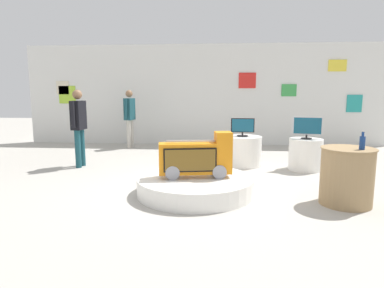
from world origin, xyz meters
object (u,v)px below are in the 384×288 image
object	(u,v)px
tv_on_left_rear	(307,127)
shopper_browsing_near_truck	(79,122)
main_display_pedestal	(195,185)
display_pedestal_left_rear	(305,154)
side_table_round	(347,176)
shopper_browsing_rear	(130,114)
novelty_firetruck_tv	(197,159)
bottle_on_side_table	(362,142)
display_pedestal_center_rear	(242,151)
tv_on_center_rear	(243,127)

from	to	relation	value
tv_on_left_rear	shopper_browsing_near_truck	xyz separation A→B (m)	(-4.76, -0.09, 0.07)
main_display_pedestal	display_pedestal_left_rear	size ratio (longest dim) A/B	2.69
side_table_round	shopper_browsing_rear	distance (m)	6.39
shopper_browsing_near_truck	tv_on_left_rear	bearing A→B (deg)	1.03
shopper_browsing_rear	tv_on_left_rear	bearing A→B (deg)	-29.58
novelty_firetruck_tv	tv_on_left_rear	distance (m)	2.84
main_display_pedestal	shopper_browsing_near_truck	size ratio (longest dim) A/B	1.11
display_pedestal_left_rear	main_display_pedestal	bearing A→B (deg)	-139.40
bottle_on_side_table	shopper_browsing_near_truck	world-z (taller)	shopper_browsing_near_truck
tv_on_left_rear	shopper_browsing_rear	distance (m)	5.00
tv_on_left_rear	display_pedestal_center_rear	bearing A→B (deg)	166.26
display_pedestal_center_rear	tv_on_center_rear	world-z (taller)	tv_on_center_rear
main_display_pedestal	novelty_firetruck_tv	bearing A→B (deg)	-8.04
main_display_pedestal	shopper_browsing_rear	xyz separation A→B (m)	(-2.19, 4.31, 0.83)
tv_on_left_rear	bottle_on_side_table	distance (m)	2.30
tv_on_center_rear	bottle_on_side_table	distance (m)	2.96
shopper_browsing_near_truck	shopper_browsing_rear	size ratio (longest dim) A/B	0.99
bottle_on_side_table	display_pedestal_center_rear	bearing A→B (deg)	118.40
tv_on_center_rear	shopper_browsing_rear	size ratio (longest dim) A/B	0.30
display_pedestal_left_rear	novelty_firetruck_tv	bearing A→B (deg)	-139.06
main_display_pedestal	shopper_browsing_near_truck	distance (m)	3.25
novelty_firetruck_tv	bottle_on_side_table	distance (m)	2.34
display_pedestal_center_rear	shopper_browsing_rear	xyz separation A→B (m)	(-3.07, 2.16, 0.65)
display_pedestal_center_rear	side_table_round	world-z (taller)	side_table_round
side_table_round	novelty_firetruck_tv	bearing A→B (deg)	171.53
tv_on_left_rear	bottle_on_side_table	xyz separation A→B (m)	(0.13, -2.29, 0.02)
display_pedestal_center_rear	bottle_on_side_table	bearing A→B (deg)	-61.60
shopper_browsing_near_truck	main_display_pedestal	bearing A→B (deg)	-34.03
tv_on_left_rear	main_display_pedestal	bearing A→B (deg)	-139.48
main_display_pedestal	display_pedestal_center_rear	size ratio (longest dim) A/B	2.17
display_pedestal_left_rear	tv_on_center_rear	distance (m)	1.42
bottle_on_side_table	main_display_pedestal	bearing A→B (deg)	168.85
tv_on_center_rear	bottle_on_side_table	xyz separation A→B (m)	(1.41, -2.60, 0.06)
novelty_firetruck_tv	side_table_round	world-z (taller)	novelty_firetruck_tv
main_display_pedestal	novelty_firetruck_tv	xyz separation A→B (m)	(0.02, -0.00, 0.43)
main_display_pedestal	tv_on_center_rear	xyz separation A→B (m)	(0.88, 2.15, 0.72)
tv_on_left_rear	shopper_browsing_rear	bearing A→B (deg)	150.42
novelty_firetruck_tv	shopper_browsing_near_truck	bearing A→B (deg)	146.15
novelty_firetruck_tv	display_pedestal_left_rear	xyz separation A→B (m)	(2.13, 1.85, -0.24)
tv_on_center_rear	shopper_browsing_rear	distance (m)	3.76
display_pedestal_center_rear	shopper_browsing_near_truck	distance (m)	3.56
tv_on_left_rear	shopper_browsing_near_truck	world-z (taller)	shopper_browsing_near_truck
novelty_firetruck_tv	display_pedestal_left_rear	distance (m)	2.83
side_table_round	shopper_browsing_rear	size ratio (longest dim) A/B	0.49
display_pedestal_left_rear	side_table_round	xyz separation A→B (m)	(0.01, -2.17, 0.09)
display_pedestal_center_rear	bottle_on_side_table	xyz separation A→B (m)	(1.41, -2.61, 0.59)
novelty_firetruck_tv	display_pedestal_center_rear	size ratio (longest dim) A/B	1.37
display_pedestal_center_rear	tv_on_center_rear	xyz separation A→B (m)	(0.00, -0.00, 0.53)
display_pedestal_left_rear	display_pedestal_center_rear	xyz separation A→B (m)	(-1.28, 0.31, 0.00)
main_display_pedestal	display_pedestal_left_rear	distance (m)	2.85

